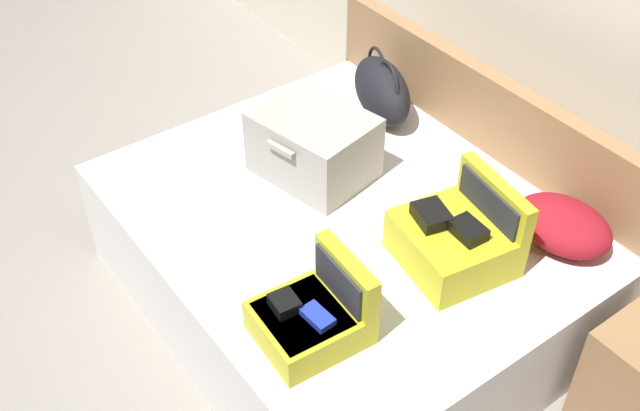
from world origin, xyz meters
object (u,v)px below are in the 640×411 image
Objects in this scene: hard_case_medium at (456,238)px; duffel_bag at (382,90)px; hard_case_small at (313,316)px; pillow_center_head at (563,225)px; hard_case_large at (314,144)px; bed at (341,259)px.

hard_case_medium reaches higher than duffel_bag.
hard_case_small is at bearing -49.45° from duffel_bag.
duffel_bag reaches higher than pillow_center_head.
hard_case_large is 1.11× the size of duffel_bag.
duffel_bag is (-0.16, 0.52, -0.01)m from hard_case_large.
pillow_center_head reaches higher than bed.
bed is 0.95m from pillow_center_head.
hard_case_small is 0.95× the size of pillow_center_head.
bed is 3.50× the size of hard_case_large.
hard_case_large is (-0.29, 0.06, 0.42)m from bed.
hard_case_small is 1.39m from duffel_bag.
hard_case_small reaches higher than bed.
hard_case_medium is 1.20× the size of hard_case_small.
duffel_bag reaches higher than hard_case_large.
bed is 0.85m from duffel_bag.
hard_case_medium is at bearing -112.44° from pillow_center_head.
bed is 0.75m from hard_case_small.
pillow_center_head is at bearing 76.64° from hard_case_medium.
duffel_bag is at bearing 128.11° from bed.
bed is 5.05× the size of hard_case_small.
hard_case_medium reaches higher than hard_case_small.
pillow_center_head is (1.10, 0.01, -0.06)m from duffel_bag.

